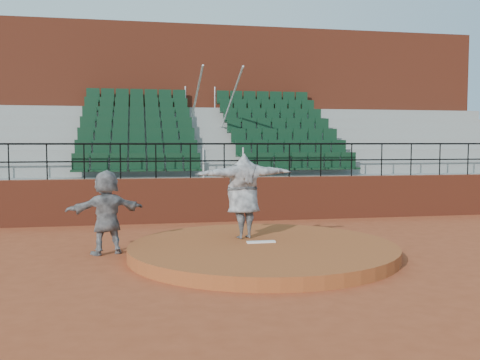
% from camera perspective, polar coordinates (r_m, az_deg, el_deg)
% --- Properties ---
extents(ground, '(90.00, 90.00, 0.00)m').
position_cam_1_polar(ground, '(11.14, 2.44, -8.09)').
color(ground, '#953F21').
rests_on(ground, ground).
extents(pitchers_mound, '(5.50, 5.50, 0.25)m').
position_cam_1_polar(pitchers_mound, '(11.11, 2.44, -7.46)').
color(pitchers_mound, '#984922').
rests_on(pitchers_mound, ground).
extents(pitching_rubber, '(0.60, 0.15, 0.03)m').
position_cam_1_polar(pitching_rubber, '(11.23, 2.26, -6.61)').
color(pitching_rubber, white).
rests_on(pitching_rubber, pitchers_mound).
extents(boundary_wall, '(24.00, 0.30, 1.30)m').
position_cam_1_polar(boundary_wall, '(15.89, -1.69, -2.08)').
color(boundary_wall, maroon).
rests_on(boundary_wall, ground).
extents(wall_railing, '(24.04, 0.05, 1.03)m').
position_cam_1_polar(wall_railing, '(15.80, -1.70, 2.90)').
color(wall_railing, black).
rests_on(wall_railing, boundary_wall).
extents(seating_deck, '(24.00, 5.97, 4.63)m').
position_cam_1_polar(seating_deck, '(19.43, -3.40, 1.39)').
color(seating_deck, gray).
rests_on(seating_deck, ground).
extents(press_box_facade, '(24.00, 3.00, 7.10)m').
position_cam_1_polar(press_box_facade, '(23.37, -4.68, 6.97)').
color(press_box_facade, maroon).
rests_on(press_box_facade, ground).
extents(pitcher, '(2.35, 1.09, 1.84)m').
position_cam_1_polar(pitcher, '(11.63, 0.36, -1.72)').
color(pitcher, black).
rests_on(pitcher, pitchers_mound).
extents(fielder, '(1.72, 0.98, 1.77)m').
position_cam_1_polar(fielder, '(11.52, -14.05, -3.34)').
color(fielder, black).
rests_on(fielder, ground).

